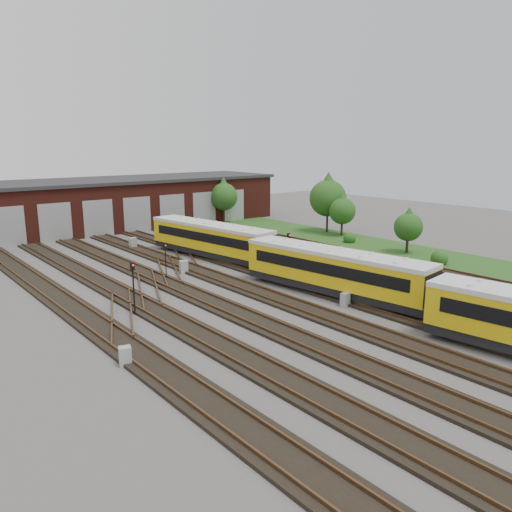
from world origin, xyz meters
TOP-DOWN VIEW (x-y plane):
  - ground at (0.00, 0.00)m, footprint 120.00×120.00m
  - track_network at (-0.17, 0.59)m, footprint 30.40×70.00m
  - maintenance_shed at (-0.01, 39.97)m, footprint 51.00×12.50m
  - grass_verge at (19.00, 10.00)m, footprint 8.00×55.00m
  - metro_train at (2.00, 0.37)m, footprint 4.53×47.07m
  - signal_mast_0 at (-11.18, 5.79)m, footprint 0.27×0.25m
  - signal_mast_1 at (-4.95, 12.75)m, footprint 0.23×0.22m
  - signal_mast_2 at (3.56, 6.94)m, footprint 0.29×0.28m
  - signal_mast_3 at (1.54, 21.52)m, footprint 0.28×0.26m
  - relay_cabinet_0 at (-15.00, -0.99)m, footprint 0.72×0.66m
  - relay_cabinet_1 at (-3.15, 12.90)m, footprint 0.78×0.70m
  - relay_cabinet_2 at (0.74, -1.82)m, footprint 0.57×0.47m
  - relay_cabinet_3 at (-1.88, 25.32)m, footprint 0.71×0.60m
  - relay_cabinet_4 at (6.66, 22.25)m, footprint 0.68×0.59m
  - tree_0 at (16.00, 33.58)m, footprint 3.84×3.84m
  - tree_1 at (20.92, 16.14)m, footprint 3.18×3.18m
  - tree_2 at (21.31, 18.89)m, footprint 4.54×4.54m
  - tree_3 at (18.58, 5.40)m, footprint 2.86×2.86m
  - bush_0 at (16.71, 0.67)m, footprint 1.56×1.56m
  - bush_1 at (18.31, 12.68)m, footprint 1.39×1.39m
  - bush_2 at (21.08, 35.00)m, footprint 1.12×1.12m

SIDE VIEW (x-z plane):
  - ground at x=0.00m, z-range 0.00..0.00m
  - grass_verge at x=19.00m, z-range 0.00..0.05m
  - track_network at x=-0.17m, z-range -0.06..0.27m
  - relay_cabinet_2 at x=0.74m, z-range 0.00..0.94m
  - relay_cabinet_0 at x=-15.00m, z-range 0.00..1.00m
  - relay_cabinet_4 at x=6.66m, z-range 0.00..1.02m
  - relay_cabinet_1 at x=-3.15m, z-range 0.00..1.10m
  - bush_2 at x=21.08m, z-range 0.00..1.12m
  - relay_cabinet_3 at x=-1.88m, z-range 0.00..1.15m
  - bush_1 at x=18.31m, z-range 0.00..1.39m
  - bush_0 at x=16.71m, z-range 0.00..1.56m
  - signal_mast_1 at x=-4.95m, z-range 0.39..3.22m
  - metro_train at x=2.00m, z-range 0.37..3.44m
  - signal_mast_3 at x=1.54m, z-range 0.44..3.42m
  - signal_mast_0 at x=-11.18m, z-range 0.47..3.96m
  - signal_mast_2 at x=3.56m, z-range 0.49..4.05m
  - tree_3 at x=18.58m, z-range 0.67..5.41m
  - maintenance_shed at x=-0.01m, z-range 0.03..6.38m
  - tree_1 at x=20.92m, z-range 0.75..6.02m
  - tree_0 at x=16.00m, z-range 0.91..7.28m
  - tree_2 at x=21.31m, z-range 1.07..8.60m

